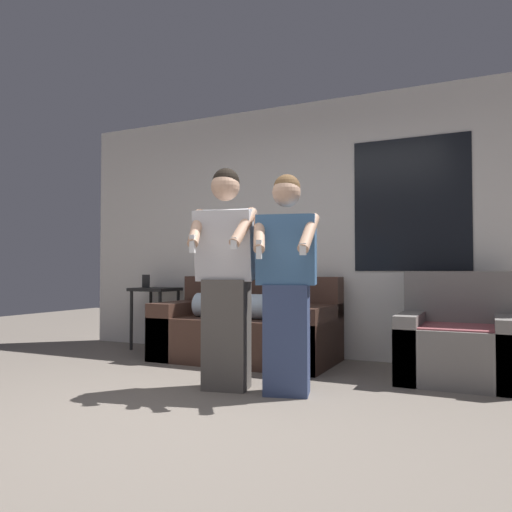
% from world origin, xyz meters
% --- Properties ---
extents(ground_plane, '(14.00, 14.00, 0.00)m').
position_xyz_m(ground_plane, '(0.00, 0.00, 0.00)').
color(ground_plane, slate).
extents(wall_back, '(5.68, 0.07, 2.70)m').
position_xyz_m(wall_back, '(0.02, 2.60, 1.35)').
color(wall_back, silver).
rests_on(wall_back, ground_plane).
extents(couch, '(1.77, 0.93, 0.84)m').
position_xyz_m(couch, '(-0.49, 2.10, 0.30)').
color(couch, '#472D23').
rests_on(couch, ground_plane).
extents(armchair, '(0.91, 0.84, 0.90)m').
position_xyz_m(armchair, '(1.49, 2.00, 0.30)').
color(armchair, slate).
rests_on(armchair, ground_plane).
extents(side_table, '(0.48, 0.44, 0.86)m').
position_xyz_m(side_table, '(-1.79, 2.32, 0.58)').
color(side_table, black).
rests_on(side_table, ground_plane).
extents(person_left, '(0.50, 0.55, 1.69)m').
position_xyz_m(person_left, '(-0.09, 0.92, 0.85)').
color(person_left, '#56514C').
rests_on(person_left, ground_plane).
extents(person_right, '(0.50, 0.53, 1.61)m').
position_xyz_m(person_right, '(0.38, 0.97, 0.81)').
color(person_right, '#384770').
rests_on(person_right, ground_plane).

